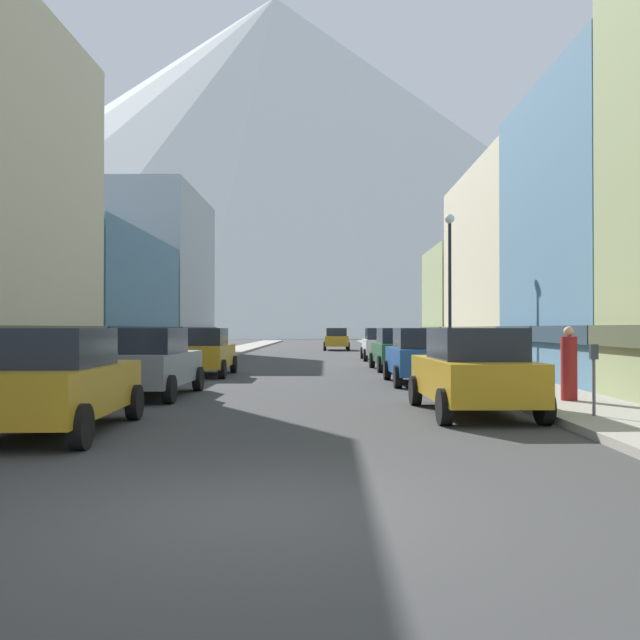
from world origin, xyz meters
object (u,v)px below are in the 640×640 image
object	(u,v)px
car_left_0	(55,380)
streetlamp_right	(450,268)
car_right_0	(473,371)
car_driving_0	(336,339)
car_left_1	(149,362)
pedestrian_0	(569,366)
car_left_2	(203,352)
car_right_1	(421,356)
parking_meter_near	(594,369)
car_right_2	(398,349)
potted_plant_0	(115,356)
car_right_3	(380,344)

from	to	relation	value
car_left_0	streetlamp_right	xyz separation A→B (m)	(9.15, 13.84, 3.09)
car_right_0	car_left_0	bearing A→B (deg)	-160.77
streetlamp_right	car_driving_0	bearing A→B (deg)	97.17
car_left_1	car_right_0	size ratio (longest dim) A/B	1.00
pedestrian_0	car_left_2	bearing A→B (deg)	135.17
car_right_1	streetlamp_right	bearing A→B (deg)	65.91
pedestrian_0	car_driving_0	bearing A→B (deg)	96.68
car_left_2	car_driving_0	xyz separation A→B (m)	(5.40, 29.69, 0.00)
car_left_0	streetlamp_right	distance (m)	16.87
car_left_1	pedestrian_0	xyz separation A→B (m)	(10.05, -2.17, 0.02)
streetlamp_right	car_left_2	bearing A→B (deg)	179.13
car_left_0	car_driving_0	world-z (taller)	same
parking_meter_near	streetlamp_right	world-z (taller)	streetlamp_right
car_right_2	car_left_2	bearing A→B (deg)	-155.39
car_left_1	potted_plant_0	size ratio (longest dim) A/B	4.22
car_right_0	parking_meter_near	distance (m)	2.39
car_right_0	potted_plant_0	xyz separation A→B (m)	(-10.80, 10.94, -0.13)
car_left_1	car_right_1	distance (m)	8.69
car_right_2	streetlamp_right	xyz separation A→B (m)	(1.55, -3.62, 3.09)
car_left_2	car_right_3	size ratio (longest dim) A/B	1.00
car_right_2	car_driving_0	distance (m)	26.30
parking_meter_near	potted_plant_0	size ratio (longest dim) A/B	1.27
car_right_0	car_right_2	size ratio (longest dim) A/B	1.00
car_driving_0	streetlamp_right	xyz separation A→B (m)	(3.75, -29.83, 3.09)
car_right_2	streetlamp_right	bearing A→B (deg)	-66.86
parking_meter_near	potted_plant_0	bearing A→B (deg)	135.99
parking_meter_near	pedestrian_0	bearing A→B (deg)	79.58
potted_plant_0	streetlamp_right	world-z (taller)	streetlamp_right
car_left_1	car_driving_0	distance (m)	37.90
car_left_0	streetlamp_right	world-z (taller)	streetlamp_right
car_driving_0	car_right_1	bearing A→B (deg)	-86.22
car_right_2	car_right_3	bearing A→B (deg)	90.01
car_driving_0	pedestrian_0	distance (m)	39.95
car_right_3	car_driving_0	world-z (taller)	same
pedestrian_0	car_right_0	bearing A→B (deg)	-151.34
car_left_1	car_right_3	bearing A→B (deg)	69.64
car_right_3	potted_plant_0	bearing A→B (deg)	-129.60
car_right_1	parking_meter_near	distance (m)	9.31
car_left_1	pedestrian_0	distance (m)	10.28
car_right_2	streetlamp_right	distance (m)	5.00
car_left_2	car_right_0	distance (m)	13.64
car_driving_0	car_right_3	bearing A→B (deg)	-82.64
car_left_0	car_right_3	bearing A→B (deg)	74.08
pedestrian_0	car_right_2	bearing A→B (deg)	100.30
car_left_0	potted_plant_0	xyz separation A→B (m)	(-3.20, 13.59, -0.13)
car_right_1	car_right_2	size ratio (longest dim) A/B	0.99
car_right_0	car_right_3	size ratio (longest dim) A/B	1.01
car_right_3	pedestrian_0	bearing A→B (deg)	-83.83
car_right_3	car_driving_0	size ratio (longest dim) A/B	1.00
streetlamp_right	car_right_2	bearing A→B (deg)	113.14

